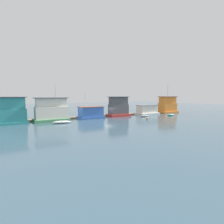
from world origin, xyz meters
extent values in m
plane|color=#385160|center=(0.00, 0.00, 0.00)|extent=(200.00, 200.00, 0.00)
cube|color=#846B4C|center=(0.00, 2.60, 0.15)|extent=(59.60, 1.70, 0.30)
cube|color=teal|center=(-23.48, 0.20, 0.23)|extent=(7.41, 4.14, 0.47)
cube|color=teal|center=(-23.48, 0.20, 1.73)|extent=(6.76, 3.49, 2.52)
cube|color=teal|center=(-23.48, 0.20, 4.14)|extent=(6.36, 3.08, 2.29)
cube|color=#38383D|center=(-23.48, 0.20, 5.34)|extent=(7.06, 3.79, 0.12)
cube|color=#4C9360|center=(-15.17, -0.25, 0.30)|extent=(7.44, 3.87, 0.61)
cube|color=silver|center=(-15.17, -0.25, 1.93)|extent=(6.69, 3.12, 2.64)
cube|color=silver|center=(-15.17, -0.25, 4.17)|extent=(6.21, 2.63, 1.85)
cube|color=#38383D|center=(-15.17, -0.25, 5.16)|extent=(6.99, 3.42, 0.12)
cylinder|color=#B2B2B7|center=(-14.17, -0.25, 6.68)|extent=(0.12, 0.12, 2.92)
cube|color=#3866B7|center=(-5.66, -0.16, 0.27)|extent=(6.16, 3.71, 0.54)
cube|color=#3866B7|center=(-5.66, -0.16, 1.70)|extent=(5.62, 3.17, 2.32)
cube|color=brown|center=(-5.66, -0.16, 2.92)|extent=(5.92, 3.47, 0.12)
cylinder|color=#B2B2B7|center=(-7.11, -0.16, 4.56)|extent=(0.12, 0.12, 3.16)
cube|color=red|center=(2.90, 0.37, 0.31)|extent=(6.22, 3.66, 0.63)
cube|color=#4C4C51|center=(2.90, 0.37, 1.94)|extent=(5.20, 2.65, 2.62)
cube|color=#4C4C51|center=(2.90, 0.37, 4.27)|extent=(4.89, 2.33, 2.04)
cube|color=#38383D|center=(2.90, 0.37, 5.35)|extent=(5.50, 2.95, 0.12)
cube|color=white|center=(13.04, -0.14, 0.25)|extent=(7.21, 3.81, 0.50)
cube|color=silver|center=(13.04, -0.14, 1.61)|extent=(6.22, 2.82, 2.23)
cube|color=slate|center=(13.04, -0.14, 2.79)|extent=(6.52, 3.12, 0.12)
cube|color=orange|center=(22.41, 0.22, 0.27)|extent=(6.87, 4.01, 0.55)
cube|color=orange|center=(22.41, 0.22, 1.88)|extent=(5.95, 3.09, 2.65)
cube|color=orange|center=(22.41, 0.22, 4.26)|extent=(5.51, 2.65, 2.12)
cube|color=brown|center=(22.41, 0.22, 5.38)|extent=(6.25, 3.39, 0.12)
cylinder|color=#B2B2B7|center=(22.34, 0.22, 7.44)|extent=(0.12, 0.12, 3.98)
ellipsoid|color=white|center=(-14.05, -4.34, 0.27)|extent=(3.77, 1.59, 0.53)
cube|color=#997F60|center=(-14.05, -4.34, 0.45)|extent=(0.29, 0.91, 0.08)
ellipsoid|color=gray|center=(8.43, -4.10, 0.18)|extent=(3.04, 1.45, 0.37)
cube|color=#997F60|center=(8.43, -4.10, 0.31)|extent=(0.24, 1.05, 0.08)
ellipsoid|color=teal|center=(16.54, -6.27, 0.24)|extent=(3.22, 1.96, 0.47)
cube|color=#997F60|center=(16.54, -6.27, 0.40)|extent=(0.42, 1.06, 0.08)
sphere|color=orange|center=(5.09, -8.83, 0.22)|extent=(0.44, 0.44, 0.44)
camera|label=1|loc=(-23.60, -39.80, 5.54)|focal=28.00mm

